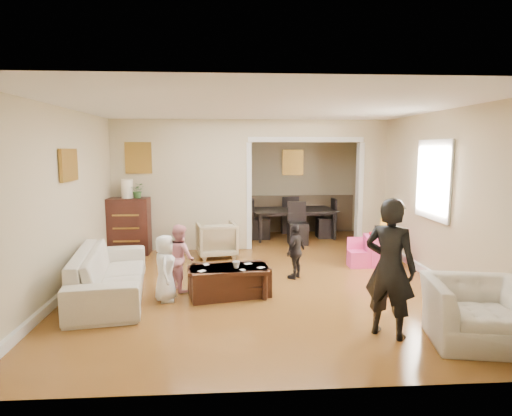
{
  "coord_description": "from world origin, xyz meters",
  "views": [
    {
      "loc": [
        -0.47,
        -6.88,
        2.03
      ],
      "look_at": [
        0.0,
        0.2,
        1.05
      ],
      "focal_mm": 30.24,
      "sensor_mm": 36.0,
      "label": 1
    }
  ],
  "objects": [
    {
      "name": "floor",
      "position": [
        0.0,
        0.0,
        0.0
      ],
      "size": [
        7.0,
        7.0,
        0.0
      ],
      "primitive_type": "plane",
      "color": "#A66F2B",
      "rests_on": "ground"
    },
    {
      "name": "partition_left",
      "position": [
        -1.38,
        1.8,
        1.3
      ],
      "size": [
        2.75,
        0.18,
        2.6
      ],
      "primitive_type": "cube",
      "color": "#C3B58E",
      "rests_on": "ground"
    },
    {
      "name": "partition_right",
      "position": [
        2.48,
        1.8,
        1.3
      ],
      "size": [
        0.55,
        0.18,
        2.6
      ],
      "primitive_type": "cube",
      "color": "#C3B58E",
      "rests_on": "ground"
    },
    {
      "name": "partition_header",
      "position": [
        1.1,
        1.8,
        2.42
      ],
      "size": [
        2.22,
        0.18,
        0.35
      ],
      "primitive_type": "cube",
      "color": "#C3B58E",
      "rests_on": "partition_right"
    },
    {
      "name": "window_pane",
      "position": [
        2.73,
        -0.4,
        1.55
      ],
      "size": [
        0.03,
        0.95,
        1.1
      ],
      "primitive_type": "cube",
      "color": "white",
      "rests_on": "ground"
    },
    {
      "name": "framed_art_partition",
      "position": [
        -2.2,
        1.7,
        1.85
      ],
      "size": [
        0.45,
        0.03,
        0.55
      ],
      "primitive_type": "cube",
      "color": "brown",
      "rests_on": "partition_left"
    },
    {
      "name": "framed_art_sofa_wall",
      "position": [
        -2.71,
        -0.6,
        1.8
      ],
      "size": [
        0.03,
        0.55,
        0.4
      ],
      "primitive_type": "cube",
      "color": "brown"
    },
    {
      "name": "framed_art_alcove",
      "position": [
        1.1,
        3.44,
        1.7
      ],
      "size": [
        0.45,
        0.03,
        0.55
      ],
      "primitive_type": "cube",
      "color": "brown"
    },
    {
      "name": "sofa",
      "position": [
        -2.1,
        -0.99,
        0.33
      ],
      "size": [
        1.22,
        2.35,
        0.66
      ],
      "primitive_type": "imported",
      "rotation": [
        0.0,
        0.0,
        1.73
      ],
      "color": "#EEE4CE",
      "rests_on": "ground"
    },
    {
      "name": "armchair_back",
      "position": [
        -0.69,
        1.13,
        0.33
      ],
      "size": [
        0.83,
        0.84,
        0.66
      ],
      "primitive_type": "imported",
      "rotation": [
        0.0,
        0.0,
        3.33
      ],
      "color": "tan",
      "rests_on": "ground"
    },
    {
      "name": "armchair_front",
      "position": [
        2.14,
        -2.71,
        0.33
      ],
      "size": [
        1.15,
        1.05,
        0.65
      ],
      "primitive_type": "imported",
      "rotation": [
        0.0,
        0.0,
        -0.19
      ],
      "color": "#EEE4CE",
      "rests_on": "ground"
    },
    {
      "name": "dresser",
      "position": [
        -2.38,
        1.45,
        0.55
      ],
      "size": [
        0.79,
        0.45,
        1.09
      ],
      "primitive_type": "cube",
      "color": "#361410",
      "rests_on": "ground"
    },
    {
      "name": "table_lamp",
      "position": [
        -2.38,
        1.45,
        1.27
      ],
      "size": [
        0.22,
        0.22,
        0.36
      ],
      "primitive_type": "cylinder",
      "color": "#FFF2CF",
      "rests_on": "dresser"
    },
    {
      "name": "potted_plant",
      "position": [
        -2.18,
        1.45,
        1.24
      ],
      "size": [
        0.26,
        0.22,
        0.29
      ],
      "primitive_type": "imported",
      "color": "#3F6E30",
      "rests_on": "dresser"
    },
    {
      "name": "coffee_table",
      "position": [
        -0.46,
        -1.08,
        0.2
      ],
      "size": [
        1.17,
        0.76,
        0.41
      ],
      "primitive_type": "cube",
      "rotation": [
        0.0,
        0.0,
        0.22
      ],
      "color": "#351B11",
      "rests_on": "ground"
    },
    {
      "name": "coffee_cup",
      "position": [
        -0.36,
        -1.13,
        0.45
      ],
      "size": [
        0.12,
        0.12,
        0.1
      ],
      "primitive_type": "imported",
      "rotation": [
        0.0,
        0.0,
        0.22
      ],
      "color": "silver",
      "rests_on": "coffee_table"
    },
    {
      "name": "play_table",
      "position": [
        2.2,
        0.34,
        0.26
      ],
      "size": [
        0.61,
        0.61,
        0.51
      ],
      "primitive_type": "cube",
      "rotation": [
        0.0,
        0.0,
        -0.15
      ],
      "color": "#FC4298",
      "rests_on": "ground"
    },
    {
      "name": "cereal_box",
      "position": [
        2.32,
        0.44,
        0.66
      ],
      "size": [
        0.21,
        0.1,
        0.3
      ],
      "primitive_type": "cube",
      "rotation": [
        0.0,
        0.0,
        -0.15
      ],
      "color": "yellow",
      "rests_on": "play_table"
    },
    {
      "name": "cyan_cup",
      "position": [
        2.1,
        0.29,
        0.55
      ],
      "size": [
        0.08,
        0.08,
        0.08
      ],
      "primitive_type": "cylinder",
      "color": "teal",
      "rests_on": "play_table"
    },
    {
      "name": "toy_block",
      "position": [
        2.08,
        0.46,
        0.54
      ],
      "size": [
        0.09,
        0.07,
        0.05
      ],
      "primitive_type": "cube",
      "rotation": [
        0.0,
        0.0,
        0.2
      ],
      "color": "red",
      "rests_on": "play_table"
    },
    {
      "name": "play_bowl",
      "position": [
        2.25,
        0.22,
        0.54
      ],
      "size": [
        0.27,
        0.27,
        0.06
      ],
      "primitive_type": "imported",
      "rotation": [
        0.0,
        0.0,
        -0.15
      ],
      "color": "white",
      "rests_on": "play_table"
    },
    {
      "name": "dining_table",
      "position": [
        1.02,
        2.73,
        0.33
      ],
      "size": [
        1.97,
        1.23,
        0.66
      ],
      "primitive_type": "imported",
      "rotation": [
        0.0,
        0.0,
        0.11
      ],
      "color": "black",
      "rests_on": "ground"
    },
    {
      "name": "adult_person",
      "position": [
        1.27,
        -2.49,
        0.76
      ],
      "size": [
        0.66,
        0.64,
        1.52
      ],
      "primitive_type": "imported",
      "rotation": [
        0.0,
        0.0,
        2.44
      ],
      "color": "black",
      "rests_on": "ground"
    },
    {
      "name": "child_kneel_a",
      "position": [
        -1.31,
        -1.23,
        0.45
      ],
      "size": [
        0.3,
        0.45,
        0.9
      ],
      "primitive_type": "imported",
      "rotation": [
        0.0,
        0.0,
        1.61
      ],
      "color": "white",
      "rests_on": "ground"
    },
    {
      "name": "child_kneel_b",
      "position": [
        -1.16,
        -0.78,
        0.48
      ],
      "size": [
        0.56,
        0.59,
        0.96
      ],
      "primitive_type": "imported",
      "rotation": [
        0.0,
        0.0,
        2.14
      ],
      "color": "pink",
      "rests_on": "ground"
    },
    {
      "name": "child_toddler",
      "position": [
        0.59,
        -0.33,
        0.43
      ],
      "size": [
        0.48,
        0.53,
        0.87
      ],
      "primitive_type": "imported",
      "rotation": [
        0.0,
        0.0,
        -2.23
      ],
      "color": "black",
      "rests_on": "ground"
    },
    {
      "name": "craft_papers",
      "position": [
        -0.42,
        -1.09,
        0.41
      ],
      "size": [
        0.93,
        0.45,
        0.0
      ],
      "color": "white",
      "rests_on": "coffee_table"
    }
  ]
}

